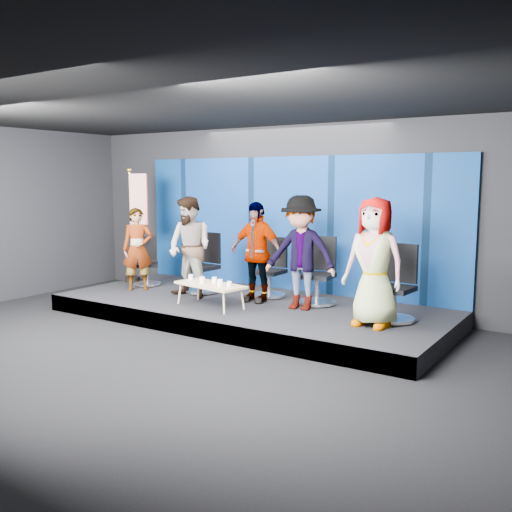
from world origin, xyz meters
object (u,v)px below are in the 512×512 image
Objects in this scene: panelist_e at (374,262)px; mug_e at (229,284)px; chair_a at (147,269)px; mug_d at (220,283)px; panelist_a at (138,249)px; panelist_c at (256,252)px; mug_a at (191,277)px; panelist_b at (190,247)px; chair_e at (396,296)px; chair_b at (204,273)px; mug_b at (202,280)px; chair_d at (318,282)px; coffee_table at (210,286)px; mug_c at (214,280)px; flag_stand at (136,222)px; panelist_d at (301,253)px; chair_c at (271,277)px.

mug_e is at bearing -166.58° from panelist_e.
chair_a reaches higher than mug_d.
panelist_c reaches higher than panelist_a.
mug_a is (1.81, -0.76, 0.12)m from chair_a.
chair_e is (3.77, 0.38, -0.54)m from panelist_b.
panelist_b reaches higher than mug_a.
chair_b reaches higher than mug_b.
chair_b is 10.62× the size of mug_b.
chair_d is 1.88m from coffee_table.
panelist_a reaches higher than mug_e.
panelist_c is 17.98× the size of mug_c.
chair_e is at bearing 10.07° from panelist_b.
chair_e is (1.54, -0.41, 0.00)m from chair_d.
panelist_b is 0.77× the size of flag_stand.
panelist_a is 0.87× the size of panelist_b.
panelist_e is at bearing 6.20° from coffee_table.
coffee_table is (-2.99, -0.79, -0.02)m from chair_e.
chair_b is at bearing -23.94° from flag_stand.
mug_b is 0.41m from mug_d.
chair_e is at bearing 10.91° from mug_a.
panelist_d is 0.79× the size of flag_stand.
panelist_c is at bearing 54.58° from mug_b.
panelist_e is 0.79× the size of flag_stand.
chair_b is 0.97× the size of chair_e.
chair_d is (2.23, 0.79, -0.54)m from panelist_b.
panelist_c is (1.20, 0.38, -0.04)m from panelist_b.
chair_c is 1.51m from mug_a.
chair_a is 2.46m from mug_c.
panelist_b is at bearing -169.40° from chair_e.
flag_stand is (-0.64, 0.60, 0.47)m from panelist_a.
chair_a is 10.33× the size of mug_a.
flag_stand reaches higher than chair_c.
panelist_c is 1.22m from chair_d.
chair_d is at bearing -31.72° from panelist_a.
panelist_d reaches higher than panelist_a.
chair_d is at bearing 11.48° from chair_b.
flag_stand reaches higher than mug_c.
coffee_table is 13.81× the size of mug_c.
panelist_c is 0.93× the size of panelist_e.
panelist_a reaches higher than mug_a.
panelist_d is at bearing 33.83° from mug_d.
mug_e is 0.04× the size of flag_stand.
panelist_b is 0.62m from mug_a.
panelist_d reaches higher than mug_b.
panelist_c is 1.03m from coffee_table.
chair_c is at bearing 162.52° from panelist_e.
panelist_a is at bearing 168.73° from mug_d.
chair_e reaches higher than mug_a.
panelist_b is (1.34, -0.01, 0.12)m from panelist_a.
panelist_e is at bearing -27.89° from flag_stand.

